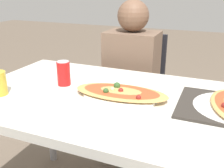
% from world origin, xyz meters
% --- Properties ---
extents(dining_table, '(1.29, 0.81, 0.77)m').
position_xyz_m(dining_table, '(0.00, 0.00, 0.69)').
color(dining_table, silver).
rests_on(dining_table, ground_plane).
extents(chair_far_seated, '(0.40, 0.40, 0.92)m').
position_xyz_m(chair_far_seated, '(-0.07, 0.74, 0.50)').
color(chair_far_seated, black).
rests_on(chair_far_seated, ground_plane).
extents(person_seated, '(0.35, 0.27, 1.17)m').
position_xyz_m(person_seated, '(-0.07, 0.62, 0.69)').
color(person_seated, '#2D2D38').
rests_on(person_seated, ground_plane).
extents(pizza_main, '(0.44, 0.34, 0.06)m').
position_xyz_m(pizza_main, '(0.08, 0.01, 0.79)').
color(pizza_main, white).
rests_on(pizza_main, dining_table).
extents(soda_can, '(0.07, 0.07, 0.12)m').
position_xyz_m(soda_can, '(-0.24, 0.05, 0.83)').
color(soda_can, red).
rests_on(soda_can, dining_table).
extents(serving_tray, '(0.36, 0.34, 0.01)m').
position_xyz_m(serving_tray, '(0.52, 0.06, 0.77)').
color(serving_tray, '#332D28').
rests_on(serving_tray, dining_table).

